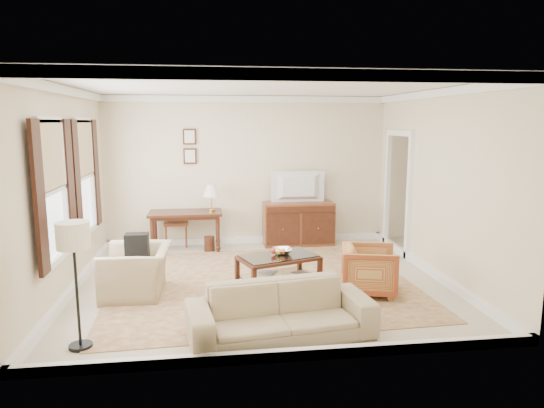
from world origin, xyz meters
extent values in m
cube|color=beige|center=(0.00, 0.00, 0.00)|extent=(5.50, 5.00, 0.01)
cube|color=white|center=(0.00, 0.00, 2.90)|extent=(5.50, 5.00, 0.01)
cube|color=beige|center=(0.00, 2.50, 1.45)|extent=(5.50, 0.01, 2.90)
cube|color=beige|center=(0.00, -2.50, 1.45)|extent=(5.50, 0.01, 2.90)
cube|color=beige|center=(-2.75, 0.00, 1.45)|extent=(0.01, 5.00, 2.90)
cube|color=beige|center=(2.75, 0.00, 1.45)|extent=(0.01, 5.00, 2.90)
cube|color=beige|center=(4.25, 1.15, 0.00)|extent=(3.00, 2.70, 0.01)
cube|color=brown|center=(-0.01, -0.05, 0.01)|extent=(4.60, 3.99, 0.01)
cube|color=#431F13|center=(-1.21, 2.06, 0.71)|extent=(1.35, 0.68, 0.05)
cylinder|color=#431F13|center=(-1.80, 1.80, 0.34)|extent=(0.07, 0.07, 0.69)
cylinder|color=#431F13|center=(-0.61, 1.80, 0.34)|extent=(0.07, 0.07, 0.69)
cylinder|color=#431F13|center=(-1.80, 2.32, 0.34)|extent=(0.07, 0.07, 0.69)
cylinder|color=#431F13|center=(-0.61, 2.32, 0.34)|extent=(0.07, 0.07, 0.69)
cube|color=brown|center=(0.97, 2.21, 0.42)|extent=(1.37, 0.53, 0.85)
imported|color=black|center=(0.97, 2.19, 1.35)|extent=(1.00, 0.58, 0.13)
cube|color=#431F13|center=(0.23, -0.22, 0.44)|extent=(1.27, 0.99, 0.04)
cube|color=silver|center=(0.23, -0.22, 0.47)|extent=(1.20, 0.91, 0.01)
cube|color=silver|center=(0.23, -0.22, 0.16)|extent=(1.17, 0.89, 0.02)
cube|color=#431F13|center=(-0.18, -0.67, 0.22)|extent=(0.08, 0.08, 0.44)
cube|color=#431F13|center=(0.83, -0.33, 0.22)|extent=(0.08, 0.08, 0.44)
cube|color=#431F13|center=(-0.37, -0.11, 0.22)|extent=(0.08, 0.08, 0.44)
cube|color=#431F13|center=(0.63, 0.24, 0.22)|extent=(0.08, 0.08, 0.44)
imported|color=silver|center=(0.30, -0.13, 0.53)|extent=(0.42, 0.42, 0.10)
imported|color=brown|center=(0.00, -0.16, 0.18)|extent=(0.20, 0.25, 0.38)
imported|color=brown|center=(0.48, -0.27, 0.18)|extent=(0.27, 0.12, 0.38)
imported|color=#923C20|center=(1.45, -0.68, 0.38)|extent=(0.85, 0.89, 0.76)
imported|color=tan|center=(-1.79, -0.27, 0.45)|extent=(0.70, 1.05, 0.90)
cube|color=black|center=(-1.79, -0.16, 0.69)|extent=(0.28, 0.36, 0.40)
imported|color=tan|center=(0.01, -1.91, 0.40)|extent=(2.12, 0.88, 0.81)
cylinder|color=black|center=(-2.17, -1.89, 0.02)|extent=(0.25, 0.25, 0.04)
cylinder|color=black|center=(-2.17, -1.89, 0.59)|extent=(0.03, 0.03, 1.16)
cylinder|color=silver|center=(-2.17, -1.89, 1.24)|extent=(0.34, 0.34, 0.28)
camera|label=1|loc=(-0.76, -7.00, 2.40)|focal=32.00mm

